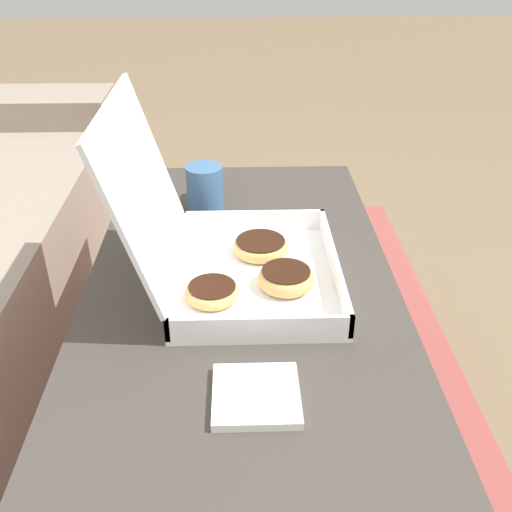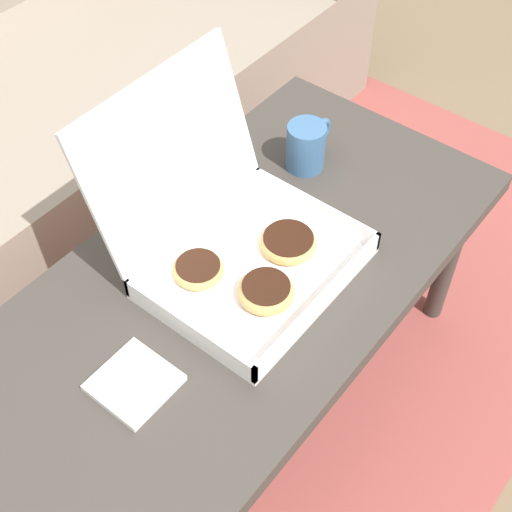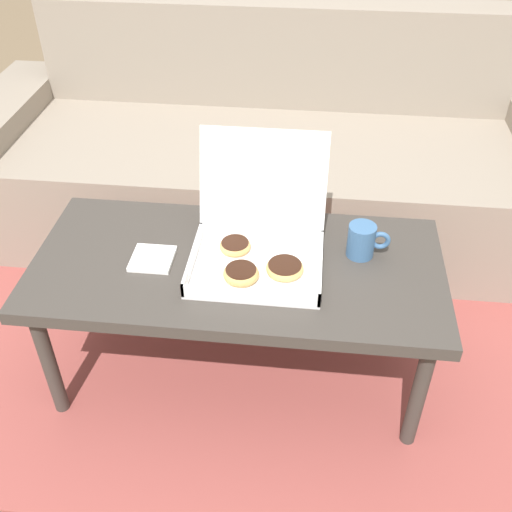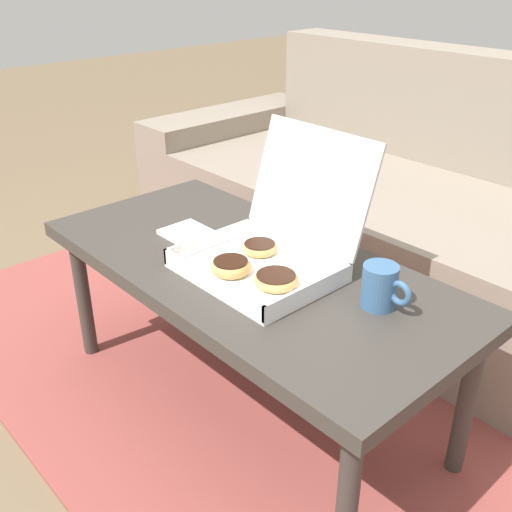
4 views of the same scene
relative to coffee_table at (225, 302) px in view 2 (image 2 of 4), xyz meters
name	(u,v)px [view 2 (image 2 of 4)]	position (x,y,z in m)	size (l,w,h in m)	color
ground_plane	(206,394)	(0.00, 0.08, -0.42)	(12.00, 12.00, 0.00)	#756047
area_rug	(116,328)	(0.00, 0.38, -0.42)	(2.59, 1.90, 0.01)	#994742
coffee_table	(225,302)	(0.00, 0.00, 0.00)	(1.19, 0.56, 0.47)	#3D3833
pastry_box	(235,239)	(0.06, 0.02, 0.11)	(0.37, 0.38, 0.33)	white
coffee_mug	(307,145)	(0.36, 0.08, 0.10)	(0.12, 0.08, 0.10)	#3D6693
napkin_stack	(134,383)	(-0.25, -0.02, 0.05)	(0.12, 0.12, 0.01)	white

